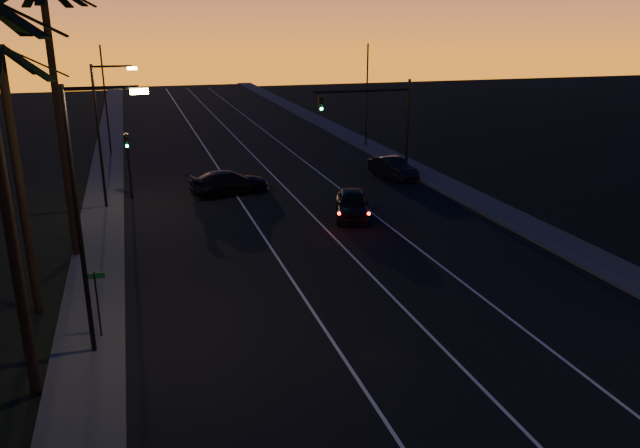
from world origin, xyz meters
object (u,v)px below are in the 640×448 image
object	(u,v)px
right_car	(393,168)
cross_car	(229,182)
lead_car	(352,204)
signal_mast	(377,113)

from	to	relation	value
right_car	cross_car	size ratio (longest dim) A/B	0.83
lead_car	signal_mast	bearing A→B (deg)	59.89
signal_mast	lead_car	bearing A→B (deg)	-120.11
lead_car	right_car	xyz separation A→B (m)	(6.02, 8.15, -0.06)
right_car	lead_car	bearing A→B (deg)	-126.47
signal_mast	right_car	bearing A→B (deg)	13.70
signal_mast	lead_car	xyz separation A→B (m)	(-4.51, -7.78, -3.98)
signal_mast	lead_car	distance (m)	9.83
lead_car	right_car	size ratio (longest dim) A/B	1.17
signal_mast	right_car	xyz separation A→B (m)	(1.51, 0.37, -4.04)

